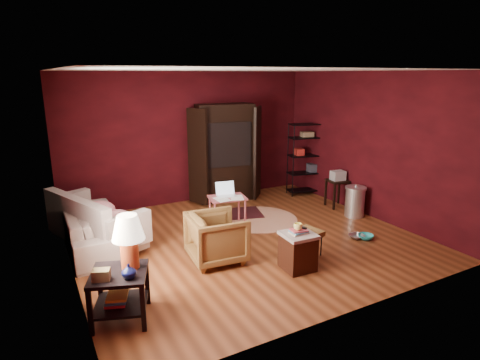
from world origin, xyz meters
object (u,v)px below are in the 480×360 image
at_px(sofa, 93,220).
at_px(side_table, 124,258).
at_px(wire_shelving, 307,156).
at_px(hamper, 298,251).
at_px(laptop_desk, 227,200).
at_px(tv_armoire, 224,151).
at_px(armchair, 217,235).

xyz_separation_m(sofa, side_table, (0.00, -2.31, 0.30)).
bearing_deg(wire_shelving, side_table, -135.78).
bearing_deg(wire_shelving, sofa, -159.37).
xyz_separation_m(hamper, laptop_desk, (-0.13, 2.01, 0.22)).
bearing_deg(hamper, tv_armoire, 80.75).
relative_size(side_table, wire_shelving, 0.74).
relative_size(hamper, tv_armoire, 0.30).
height_order(laptop_desk, wire_shelving, wire_shelving).
bearing_deg(hamper, sofa, 136.60).
height_order(sofa, tv_armoire, tv_armoire).
relative_size(armchair, tv_armoire, 0.38).
bearing_deg(tv_armoire, armchair, -109.89).
distance_m(sofa, side_table, 2.33).
bearing_deg(side_table, hamper, -0.05).
bearing_deg(laptop_desk, hamper, -76.07).
distance_m(laptop_desk, wire_shelving, 2.76).
relative_size(sofa, laptop_desk, 2.70).
distance_m(tv_armoire, wire_shelving, 1.93).
bearing_deg(hamper, laptop_desk, 93.61).
height_order(laptop_desk, tv_armoire, tv_armoire).
bearing_deg(side_table, tv_armoire, 49.58).
distance_m(armchair, tv_armoire, 3.19).
bearing_deg(tv_armoire, side_table, -121.80).
relative_size(hamper, wire_shelving, 0.38).
relative_size(side_table, tv_armoire, 0.58).
bearing_deg(sofa, laptop_desk, -97.48).
height_order(hamper, wire_shelving, wire_shelving).
relative_size(sofa, side_table, 1.80).
height_order(armchair, wire_shelving, wire_shelving).
bearing_deg(side_table, wire_shelving, 31.64).
bearing_deg(side_table, laptop_desk, 41.04).
relative_size(sofa, hamper, 3.48).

